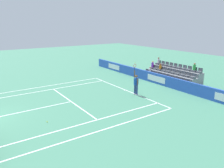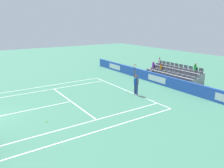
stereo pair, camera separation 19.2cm
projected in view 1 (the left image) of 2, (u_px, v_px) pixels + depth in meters
line_baseline at (126, 90)px, 20.35m from camera, size 10.97×0.10×0.01m
line_service at (71, 102)px, 17.38m from camera, size 8.23×0.10×0.01m
line_centre_service at (30, 110)px, 15.65m from camera, size 0.10×6.40×0.01m
line_singles_sideline_left at (49, 90)px, 20.41m from camera, size 0.10×11.89×0.01m
line_singles_sideline_right at (91, 122)px, 13.85m from camera, size 0.10×11.89×0.01m
line_doubles_sideline_left at (44, 86)px, 21.50m from camera, size 0.10×11.89×0.01m
line_doubles_sideline_right at (102, 130)px, 12.76m from camera, size 0.10×11.89×0.01m
line_centre_mark at (125, 90)px, 20.29m from camera, size 0.10×0.20×0.01m
sponsor_barrier at (157, 79)px, 22.39m from camera, size 22.99×0.22×1.06m
tennis_player at (136, 84)px, 18.82m from camera, size 0.53×0.37×2.85m
stadium_stand at (172, 75)px, 23.66m from camera, size 6.20×2.85×2.19m
loose_tennis_ball at (47, 122)px, 13.75m from camera, size 0.07×0.07×0.07m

